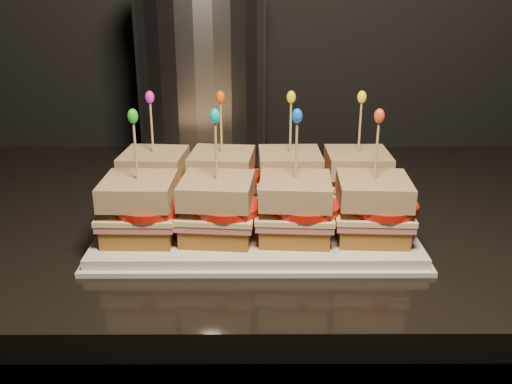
{
  "coord_description": "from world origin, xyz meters",
  "views": [
    {
      "loc": [
        0.05,
        0.91,
        1.21
      ],
      "look_at": [
        0.05,
        1.6,
        0.96
      ],
      "focal_mm": 40.0,
      "sensor_mm": 36.0,
      "label": 1
    }
  ],
  "objects": [
    {
      "name": "granite_slab",
      "position": [
        0.28,
        1.69,
        0.89
      ],
      "size": [
        2.44,
        0.65,
        0.03
      ],
      "primitive_type": "cube",
      "color": "black",
      "rests_on": "cabinet"
    },
    {
      "name": "platter",
      "position": [
        0.05,
        1.6,
        0.91
      ],
      "size": [
        0.39,
        0.24,
        0.02
      ],
      "primitive_type": "cube",
      "color": "silver",
      "rests_on": "granite_slab"
    },
    {
      "name": "platter_rim",
      "position": [
        0.05,
        1.6,
        0.9
      ],
      "size": [
        0.4,
        0.25,
        0.01
      ],
      "primitive_type": "cube",
      "color": "silver",
      "rests_on": "granite_slab"
    },
    {
      "name": "sandwich_0_bread_bot",
      "position": [
        -0.09,
        1.65,
        0.93
      ],
      "size": [
        0.09,
        0.09,
        0.02
      ],
      "primitive_type": "cube",
      "rotation": [
        0.0,
        0.0,
        -0.08
      ],
      "color": "brown",
      "rests_on": "platter"
    },
    {
      "name": "sandwich_0_ham",
      "position": [
        -0.09,
        1.65,
        0.95
      ],
      "size": [
        0.1,
        0.09,
        0.01
      ],
      "primitive_type": "cube",
      "rotation": [
        0.0,
        0.0,
        -0.08
      ],
      "color": "#B4635B",
      "rests_on": "sandwich_0_bread_bot"
    },
    {
      "name": "sandwich_0_cheese",
      "position": [
        -0.09,
        1.65,
        0.95
      ],
      "size": [
        0.1,
        0.09,
        0.01
      ],
      "primitive_type": "cube",
      "rotation": [
        0.0,
        0.0,
        -0.08
      ],
      "color": "beige",
      "rests_on": "sandwich_0_ham"
    },
    {
      "name": "sandwich_0_tomato",
      "position": [
        -0.07,
        1.65,
        0.96
      ],
      "size": [
        0.08,
        0.08,
        0.01
      ],
      "primitive_type": "cylinder",
      "color": "red",
      "rests_on": "sandwich_0_cheese"
    },
    {
      "name": "sandwich_0_bread_top",
      "position": [
        -0.09,
        1.65,
        0.98
      ],
      "size": [
        0.09,
        0.09,
        0.03
      ],
      "primitive_type": "cube",
      "rotation": [
        0.0,
        0.0,
        -0.08
      ],
      "color": "brown",
      "rests_on": "sandwich_0_tomato"
    },
    {
      "name": "sandwich_0_pick",
      "position": [
        -0.09,
        1.65,
        1.02
      ],
      "size": [
        0.0,
        0.0,
        0.09
      ],
      "primitive_type": "cylinder",
      "color": "tan",
      "rests_on": "sandwich_0_bread_top"
    },
    {
      "name": "sandwich_0_frill",
      "position": [
        -0.09,
        1.65,
        1.07
      ],
      "size": [
        0.01,
        0.01,
        0.02
      ],
      "primitive_type": "ellipsoid",
      "color": "#C920C8",
      "rests_on": "sandwich_0_pick"
    },
    {
      "name": "sandwich_1_bread_bot",
      "position": [
        0.01,
        1.65,
        0.93
      ],
      "size": [
        0.09,
        0.09,
        0.02
      ],
      "primitive_type": "cube",
      "rotation": [
        0.0,
        0.0,
        -0.1
      ],
      "color": "brown",
      "rests_on": "platter"
    },
    {
      "name": "sandwich_1_ham",
      "position": [
        0.01,
        1.65,
        0.95
      ],
      "size": [
        0.1,
        0.09,
        0.01
      ],
      "primitive_type": "cube",
      "rotation": [
        0.0,
        0.0,
        -0.1
      ],
      "color": "#B4635B",
      "rests_on": "sandwich_1_bread_bot"
    },
    {
      "name": "sandwich_1_cheese",
      "position": [
        0.01,
        1.65,
        0.95
      ],
      "size": [
        0.1,
        0.1,
        0.01
      ],
      "primitive_type": "cube",
      "rotation": [
        0.0,
        0.0,
        -0.1
      ],
      "color": "beige",
      "rests_on": "sandwich_1_ham"
    },
    {
      "name": "sandwich_1_tomato",
      "position": [
        0.02,
        1.65,
        0.96
      ],
      "size": [
        0.08,
        0.08,
        0.01
      ],
      "primitive_type": "cylinder",
      "color": "red",
      "rests_on": "sandwich_1_cheese"
    },
    {
      "name": "sandwich_1_bread_top",
      "position": [
        0.01,
        1.65,
        0.98
      ],
      "size": [
        0.09,
        0.09,
        0.03
      ],
      "primitive_type": "cube",
      "rotation": [
        0.0,
        0.0,
        -0.1
      ],
      "color": "brown",
      "rests_on": "sandwich_1_tomato"
    },
    {
      "name": "sandwich_1_pick",
      "position": [
        0.01,
        1.65,
        1.02
      ],
      "size": [
        0.0,
        0.0,
        0.09
      ],
      "primitive_type": "cylinder",
      "color": "tan",
      "rests_on": "sandwich_1_bread_top"
    },
    {
      "name": "sandwich_1_frill",
      "position": [
        0.01,
        1.65,
        1.07
      ],
      "size": [
        0.01,
        0.01,
        0.02
      ],
      "primitive_type": "ellipsoid",
      "color": "#E64D06",
      "rests_on": "sandwich_1_pick"
    },
    {
      "name": "sandwich_2_bread_bot",
      "position": [
        0.1,
        1.65,
        0.93
      ],
      "size": [
        0.08,
        0.08,
        0.02
      ],
      "primitive_type": "cube",
      "rotation": [
        0.0,
        0.0,
        0.02
      ],
      "color": "brown",
      "rests_on": "platter"
    },
    {
      "name": "sandwich_2_ham",
      "position": [
        0.1,
        1.65,
        0.95
      ],
      "size": [
        0.09,
        0.09,
        0.01
      ],
      "primitive_type": "cube",
      "rotation": [
        0.0,
        0.0,
        0.02
      ],
      "color": "#B4635B",
      "rests_on": "sandwich_2_bread_bot"
    },
    {
      "name": "sandwich_2_cheese",
      "position": [
        0.1,
        1.65,
        0.95
      ],
      "size": [
        0.09,
        0.09,
        0.01
      ],
      "primitive_type": "cube",
      "rotation": [
        0.0,
        0.0,
        0.02
      ],
      "color": "beige",
      "rests_on": "sandwich_2_ham"
    },
    {
      "name": "sandwich_2_tomato",
      "position": [
        0.11,
        1.65,
        0.96
      ],
      "size": [
        0.08,
        0.08,
        0.01
      ],
      "primitive_type": "cylinder",
      "color": "red",
      "rests_on": "sandwich_2_cheese"
    },
    {
      "name": "sandwich_2_bread_top",
      "position": [
        0.1,
        1.65,
        0.98
      ],
      "size": [
        0.08,
        0.08,
        0.03
      ],
      "primitive_type": "cube",
      "rotation": [
        0.0,
        0.0,
        0.02
      ],
      "color": "brown",
      "rests_on": "sandwich_2_tomato"
    },
    {
      "name": "sandwich_2_pick",
      "position": [
        0.1,
        1.65,
        1.02
      ],
      "size": [
        0.0,
        0.0,
        0.09
      ],
      "primitive_type": "cylinder",
      "color": "tan",
      "rests_on": "sandwich_2_bread_top"
    },
    {
      "name": "sandwich_2_frill",
      "position": [
        0.1,
        1.65,
        1.07
      ],
      "size": [
        0.01,
        0.01,
        0.02
      ],
      "primitive_type": "ellipsoid",
      "color": "yellow",
      "rests_on": "sandwich_2_pick"
    },
    {
      "name": "sandwich_3_bread_bot",
      "position": [
        0.19,
        1.65,
        0.93
      ],
      "size": [
        0.08,
        0.08,
        0.02
      ],
      "primitive_type": "cube",
      "rotation": [
        0.0,
        0.0,
        -0.0
      ],
      "color": "brown",
      "rests_on": "platter"
    },
    {
      "name": "sandwich_3_ham",
      "position": [
        0.19,
        1.65,
        0.95
      ],
      "size": [
        0.09,
        0.09,
        0.01
      ],
      "primitive_type": "cube",
      "rotation": [
        0.0,
        0.0,
        -0.0
      ],
      "color": "#B4635B",
      "rests_on": "sandwich_3_bread_bot"
    },
    {
      "name": "sandwich_3_cheese",
      "position": [
        0.19,
        1.65,
        0.95
      ],
      "size": [
        0.09,
        0.09,
        0.01
      ],
      "primitive_type": "cube",
      "rotation": [
        0.0,
        0.0,
        -0.0
      ],
      "color": "beige",
      "rests_on": "sandwich_3_ham"
    },
    {
      "name": "sandwich_3_tomato",
      "position": [
        0.2,
        1.65,
        0.96
      ],
      "size": [
        0.08,
        0.08,
        0.01
      ],
      "primitive_type": "cylinder",
      "color": "red",
      "rests_on": "sandwich_3_cheese"
    },
    {
      "name": "sandwich_3_bread_top",
      "position": [
        0.19,
        1.65,
        0.98
      ],
      "size": [
        0.08,
        0.08,
        0.03
      ],
      "primitive_type": "cube",
      "rotation": [
        0.0,
        0.0,
        -0.0
      ],
      "color": "brown",
      "rests_on": "sandwich_3_tomato"
    },
    {
      "name": "sandwich_3_pick",
      "position": [
        0.19,
        1.65,
        1.02
      ],
      "size": [
        0.0,
        0.0,
        0.09
      ],
      "primitive_type": "cylinder",
      "color": "tan",
      "rests_on": "sandwich_3_bread_top"
    },
    {
      "name": "sandwich_3_frill",
      "position": [
        0.19,
        1.65,
        1.07
      ],
      "size": [
        0.01,
        0.01,
        0.02
      ],
      "primitive_type": "ellipsoid",
      "color": "yellow",
      "rests_on": "sandwich_3_pick"
    },
    {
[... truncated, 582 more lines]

